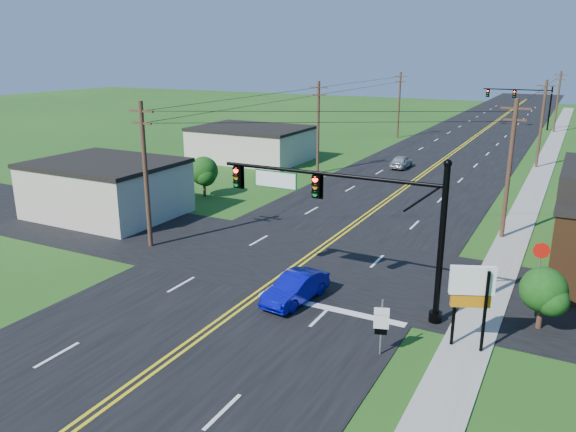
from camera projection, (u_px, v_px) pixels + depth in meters
The scene contains 21 objects.
ground at pixel (168, 357), 22.52m from camera, with size 260.00×260.00×0.00m, color #1D4C15.
road_main at pixel (446, 157), 65.00m from camera, with size 16.00×220.00×0.04m, color black.
road_cross at pixel (300, 261), 32.71m from camera, with size 70.00×10.00×0.04m, color black.
sidewalk at pixel (537, 183), 51.83m from camera, with size 2.00×160.00×0.08m, color gray.
signal_mast_main at pixel (346, 209), 26.04m from camera, with size 11.30×0.60×7.48m.
signal_mast_far at pixel (520, 99), 87.24m from camera, with size 10.98×0.60×7.48m.
cream_bldg_near at pixel (107, 188), 41.39m from camera, with size 10.20×8.20×4.10m.
cream_bldg_far at pixel (252, 143), 62.73m from camera, with size 12.20×9.20×3.70m.
utility_pole_left_a at pixel (146, 173), 33.91m from camera, with size 1.80×0.28×9.00m.
utility_pole_left_b at pixel (318, 126), 55.15m from camera, with size 1.80×0.28×9.00m.
utility_pole_left_c at pixel (399, 104), 78.09m from camera, with size 1.80×0.28×9.00m.
utility_pole_right_a at pixel (509, 167), 35.52m from camera, with size 1.80×0.28×9.00m.
utility_pole_right_b at pixel (542, 122), 57.61m from camera, with size 1.80×0.28×9.00m.
utility_pole_right_c at pixel (558, 100), 83.11m from camera, with size 1.80×0.28×9.00m.
shrub_corner at pixel (543, 290), 24.29m from camera, with size 2.00×2.00×2.86m.
tree_left at pixel (204, 171), 46.83m from camera, with size 2.40×2.40×3.37m.
blue_car at pixel (295, 289), 27.29m from camera, with size 1.45×4.16×1.37m, color #07089C.
distant_car at pixel (401, 162), 58.48m from camera, with size 1.57×3.90×1.33m, color #B0AFB4.
route_sign at pixel (381, 323), 22.25m from camera, with size 0.59×0.22×2.43m.
stop_sign at pixel (541, 255), 28.75m from camera, with size 0.85×0.18×2.41m.
pylon_sign at pixel (472, 289), 22.35m from camera, with size 1.73×0.92×3.65m.
Camera 1 is at (13.56, -15.47, 11.80)m, focal length 35.00 mm.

